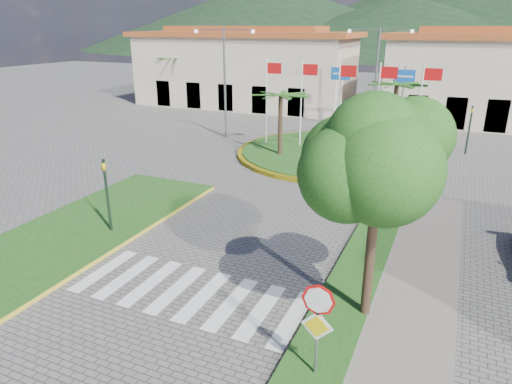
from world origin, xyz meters
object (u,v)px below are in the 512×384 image
at_px(white_van, 293,106).
at_px(car_dark_a, 351,109).
at_px(car_dark_b, 413,118).
at_px(deciduous_tree, 381,146).
at_px(roundabout_island, 333,153).
at_px(stop_sign, 318,317).

distance_m(white_van, car_dark_a, 5.66).
bearing_deg(white_van, car_dark_b, -109.66).
bearing_deg(white_van, deciduous_tree, -168.69).
height_order(roundabout_island, car_dark_a, roundabout_island).
bearing_deg(stop_sign, deciduous_tree, 78.82).
relative_size(roundabout_island, deciduous_tree, 1.87).
bearing_deg(deciduous_tree, car_dark_b, 93.44).
xyz_separation_m(roundabout_island, car_dark_b, (3.73, 12.47, 0.40)).
distance_m(deciduous_tree, car_dark_a, 32.66).
distance_m(deciduous_tree, white_van, 34.07).
xyz_separation_m(stop_sign, car_dark_a, (-7.03, 34.47, -1.15)).
height_order(car_dark_a, car_dark_b, car_dark_a).
distance_m(roundabout_island, car_dark_a, 14.60).
xyz_separation_m(stop_sign, deciduous_tree, (0.60, 3.04, 3.38)).
bearing_deg(roundabout_island, deciduous_tree, -72.09).
height_order(stop_sign, white_van, stop_sign).
xyz_separation_m(roundabout_island, stop_sign, (4.90, -20.04, 1.62)).
distance_m(roundabout_island, car_dark_b, 13.02).
relative_size(car_dark_a, car_dark_b, 1.08).
relative_size(deciduous_tree, car_dark_a, 1.81).
bearing_deg(white_van, roundabout_island, -162.86).
bearing_deg(stop_sign, car_dark_b, 92.06).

